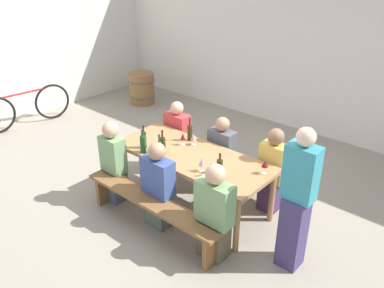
{
  "coord_description": "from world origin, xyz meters",
  "views": [
    {
      "loc": [
        2.92,
        -3.37,
        3.13
      ],
      "look_at": [
        0.0,
        0.0,
        0.9
      ],
      "focal_mm": 37.28,
      "sensor_mm": 36.0,
      "label": 1
    }
  ],
  "objects_px": {
    "wine_glass_3": "(265,164)",
    "wine_bottle_4": "(220,168)",
    "seated_guest_far_2": "(272,172)",
    "seated_guest_far_1": "(221,155)",
    "wine_bottle_0": "(190,132)",
    "wine_glass_2": "(194,137)",
    "wine_glass_4": "(183,137)",
    "seated_guest_near_1": "(158,187)",
    "seated_guest_far_0": "(177,138)",
    "wine_glass_0": "(202,162)",
    "wine_bottle_2": "(160,149)",
    "standing_host": "(297,203)",
    "seated_guest_near_0": "(114,163)",
    "seated_guest_near_2": "(214,214)",
    "wine_bottle_1": "(143,144)",
    "bench_near": "(151,206)",
    "bench_far": "(225,161)",
    "wine_glass_1": "(211,165)",
    "parked_bicycle_0": "(25,108)",
    "wine_bottle_3": "(144,140)",
    "tasting_table": "(192,160)",
    "wine_bottle_5": "(163,145)",
    "wine_barrel": "(142,88)"
  },
  "relations": [
    {
      "from": "wine_bottle_4",
      "to": "wine_glass_3",
      "type": "xyz_separation_m",
      "value": [
        0.36,
        0.39,
        0.01
      ]
    },
    {
      "from": "wine_glass_1",
      "to": "parked_bicycle_0",
      "type": "relative_size",
      "value": 0.09
    },
    {
      "from": "seated_guest_near_1",
      "to": "tasting_table",
      "type": "bearing_deg",
      "value": -2.61
    },
    {
      "from": "wine_bottle_4",
      "to": "wine_glass_4",
      "type": "xyz_separation_m",
      "value": [
        -0.85,
        0.32,
        0.01
      ]
    },
    {
      "from": "wine_glass_4",
      "to": "seated_guest_far_2",
      "type": "height_order",
      "value": "seated_guest_far_2"
    },
    {
      "from": "seated_guest_far_1",
      "to": "bench_near",
      "type": "bearing_deg",
      "value": -1.48
    },
    {
      "from": "wine_glass_4",
      "to": "seated_guest_near_1",
      "type": "xyz_separation_m",
      "value": [
        0.25,
        -0.72,
        -0.34
      ]
    },
    {
      "from": "wine_bottle_1",
      "to": "wine_bottle_4",
      "type": "height_order",
      "value": "wine_bottle_1"
    },
    {
      "from": "wine_bottle_2",
      "to": "wine_bottle_3",
      "type": "height_order",
      "value": "wine_bottle_3"
    },
    {
      "from": "wine_glass_3",
      "to": "wine_bottle_4",
      "type": "bearing_deg",
      "value": -132.39
    },
    {
      "from": "wine_bottle_2",
      "to": "seated_guest_far_0",
      "type": "relative_size",
      "value": 0.28
    },
    {
      "from": "wine_bottle_0",
      "to": "wine_bottle_2",
      "type": "bearing_deg",
      "value": -86.95
    },
    {
      "from": "seated_guest_far_0",
      "to": "seated_guest_near_1",
      "type": "bearing_deg",
      "value": 33.4
    },
    {
      "from": "seated_guest_far_2",
      "to": "standing_host",
      "type": "distance_m",
      "value": 1.04
    },
    {
      "from": "wine_glass_4",
      "to": "wine_barrel",
      "type": "relative_size",
      "value": 0.25
    },
    {
      "from": "wine_bottle_1",
      "to": "wine_glass_1",
      "type": "height_order",
      "value": "wine_bottle_1"
    },
    {
      "from": "wine_bottle_1",
      "to": "standing_host",
      "type": "bearing_deg",
      "value": 5.72
    },
    {
      "from": "wine_glass_1",
      "to": "parked_bicycle_0",
      "type": "height_order",
      "value": "wine_glass_1"
    },
    {
      "from": "wine_glass_0",
      "to": "seated_guest_far_1",
      "type": "height_order",
      "value": "seated_guest_far_1"
    },
    {
      "from": "wine_bottle_2",
      "to": "parked_bicycle_0",
      "type": "xyz_separation_m",
      "value": [
        -3.85,
        0.2,
        -0.49
      ]
    },
    {
      "from": "wine_bottle_0",
      "to": "wine_bottle_1",
      "type": "distance_m",
      "value": 0.69
    },
    {
      "from": "wine_bottle_2",
      "to": "standing_host",
      "type": "xyz_separation_m",
      "value": [
        1.8,
        0.16,
        -0.07
      ]
    },
    {
      "from": "seated_guest_far_0",
      "to": "seated_guest_far_1",
      "type": "distance_m",
      "value": 0.83
    },
    {
      "from": "wine_bottle_1",
      "to": "wine_bottle_4",
      "type": "distance_m",
      "value": 1.11
    },
    {
      "from": "wine_glass_2",
      "to": "seated_guest_near_0",
      "type": "height_order",
      "value": "seated_guest_near_0"
    },
    {
      "from": "wine_bottle_0",
      "to": "seated_guest_far_1",
      "type": "distance_m",
      "value": 0.56
    },
    {
      "from": "wine_glass_2",
      "to": "seated_guest_far_1",
      "type": "height_order",
      "value": "seated_guest_far_1"
    },
    {
      "from": "bench_far",
      "to": "wine_barrel",
      "type": "distance_m",
      "value": 3.66
    },
    {
      "from": "tasting_table",
      "to": "bench_near",
      "type": "bearing_deg",
      "value": -90.0
    },
    {
      "from": "wine_bottle_1",
      "to": "seated_guest_near_0",
      "type": "relative_size",
      "value": 0.27
    },
    {
      "from": "seated_guest_near_0",
      "to": "seated_guest_near_2",
      "type": "distance_m",
      "value": 1.68
    },
    {
      "from": "seated_guest_far_0",
      "to": "parked_bicycle_0",
      "type": "height_order",
      "value": "seated_guest_far_0"
    },
    {
      "from": "wine_bottle_0",
      "to": "seated_guest_far_2",
      "type": "distance_m",
      "value": 1.21
    },
    {
      "from": "bench_near",
      "to": "wine_bottle_2",
      "type": "xyz_separation_m",
      "value": [
        -0.26,
        0.42,
        0.51
      ]
    },
    {
      "from": "seated_guest_far_0",
      "to": "wine_bottle_1",
      "type": "bearing_deg",
      "value": 16.78
    },
    {
      "from": "bench_far",
      "to": "wine_bottle_0",
      "type": "relative_size",
      "value": 6.27
    },
    {
      "from": "wine_glass_0",
      "to": "seated_guest_far_2",
      "type": "relative_size",
      "value": 0.16
    },
    {
      "from": "wine_glass_2",
      "to": "wine_glass_4",
      "type": "relative_size",
      "value": 0.94
    },
    {
      "from": "seated_guest_far_2",
      "to": "seated_guest_far_1",
      "type": "bearing_deg",
      "value": -90.0
    },
    {
      "from": "seated_guest_far_0",
      "to": "wine_glass_3",
      "type": "bearing_deg",
      "value": 77.37
    },
    {
      "from": "seated_guest_near_0",
      "to": "standing_host",
      "type": "bearing_deg",
      "value": -79.66
    },
    {
      "from": "wine_bottle_2",
      "to": "wine_glass_3",
      "type": "relative_size",
      "value": 1.8
    },
    {
      "from": "wine_bottle_4",
      "to": "wine_glass_1",
      "type": "height_order",
      "value": "wine_bottle_4"
    },
    {
      "from": "wine_glass_3",
      "to": "seated_guest_near_0",
      "type": "bearing_deg",
      "value": -156.44
    },
    {
      "from": "tasting_table",
      "to": "seated_guest_near_2",
      "type": "height_order",
      "value": "seated_guest_near_2"
    },
    {
      "from": "wine_bottle_0",
      "to": "wine_glass_2",
      "type": "distance_m",
      "value": 0.15
    },
    {
      "from": "wine_bottle_2",
      "to": "wine_glass_4",
      "type": "xyz_separation_m",
      "value": [
        -0.01,
        0.44,
        0.01
      ]
    },
    {
      "from": "wine_glass_0",
      "to": "parked_bicycle_0",
      "type": "xyz_separation_m",
      "value": [
        -4.47,
        0.13,
        -0.5
      ]
    },
    {
      "from": "wine_glass_2",
      "to": "standing_host",
      "type": "relative_size",
      "value": 0.1
    },
    {
      "from": "seated_guest_far_0",
      "to": "wine_bottle_5",
      "type": "bearing_deg",
      "value": 31.82
    }
  ]
}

